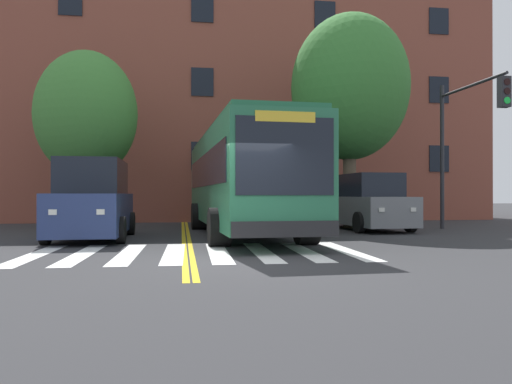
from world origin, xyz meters
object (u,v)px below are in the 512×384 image
object	(u,v)px
city_bus	(241,178)
street_tree_curbside_small	(86,115)
car_navy_near_lane	(93,202)
traffic_light_near_corner	(465,126)
car_grey_far_lane	(367,203)
street_tree_curbside_large	(349,88)
car_tan_behind_bus	(246,204)

from	to	relation	value
city_bus	street_tree_curbside_small	world-z (taller)	street_tree_curbside_small
car_navy_near_lane	traffic_light_near_corner	xyz separation A→B (m)	(13.02, 1.16, 2.74)
city_bus	car_grey_far_lane	bearing A→B (deg)	16.45
city_bus	street_tree_curbside_large	world-z (taller)	street_tree_curbside_large
city_bus	traffic_light_near_corner	world-z (taller)	traffic_light_near_corner
city_bus	street_tree_curbside_large	bearing A→B (deg)	28.82
traffic_light_near_corner	street_tree_curbside_large	bearing A→B (deg)	144.34
city_bus	traffic_light_near_corner	bearing A→B (deg)	0.56
street_tree_curbside_small	traffic_light_near_corner	bearing A→B (deg)	-14.56
street_tree_curbside_large	traffic_light_near_corner	bearing A→B (deg)	-35.66
car_navy_near_lane	city_bus	bearing A→B (deg)	13.01
car_tan_behind_bus	street_tree_curbside_small	distance (m)	9.39
car_tan_behind_bus	traffic_light_near_corner	distance (m)	11.51
car_tan_behind_bus	street_tree_curbside_large	bearing A→B (deg)	-60.06
city_bus	car_tan_behind_bus	size ratio (longest dim) A/B	2.62
car_grey_far_lane	car_tan_behind_bus	distance (m)	8.11
car_grey_far_lane	car_tan_behind_bus	size ratio (longest dim) A/B	1.06
car_navy_near_lane	car_grey_far_lane	xyz separation A→B (m)	(9.79, 2.59, -0.11)
car_navy_near_lane	street_tree_curbside_large	size ratio (longest dim) A/B	0.59
car_tan_behind_bus	car_grey_far_lane	bearing A→B (deg)	-62.02
street_tree_curbside_large	street_tree_curbside_small	world-z (taller)	street_tree_curbside_large
car_tan_behind_bus	street_tree_curbside_large	distance (m)	8.50
street_tree_curbside_small	car_navy_near_lane	bearing A→B (deg)	-77.13
street_tree_curbside_small	street_tree_curbside_large	bearing A→B (deg)	-6.03
car_grey_far_lane	car_tan_behind_bus	bearing A→B (deg)	117.98
city_bus	street_tree_curbside_large	size ratio (longest dim) A/B	1.41
city_bus	street_tree_curbside_small	bearing A→B (deg)	147.04
city_bus	street_tree_curbside_large	distance (m)	6.66
traffic_light_near_corner	car_navy_near_lane	bearing A→B (deg)	-174.90
car_grey_far_lane	traffic_light_near_corner	distance (m)	4.54
street_tree_curbside_large	street_tree_curbside_small	bearing A→B (deg)	173.97
car_tan_behind_bus	traffic_light_near_corner	size ratio (longest dim) A/B	0.82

